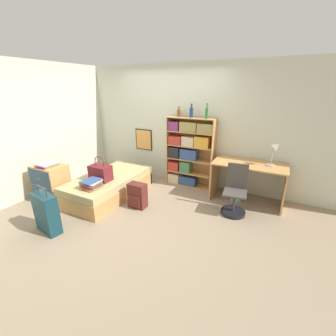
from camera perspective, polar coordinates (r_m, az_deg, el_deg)
The scene contains 18 objects.
ground_plane at distance 4.43m, azimuth -7.23°, elevation -8.80°, with size 14.00×14.00×0.00m, color gray.
wall_back at distance 5.18m, azimuth 1.10°, elevation 10.87°, with size 10.00×0.09×2.60m.
wall_left at distance 5.47m, azimuth -26.99°, elevation 9.23°, with size 0.06×10.00×2.60m.
bed at distance 4.77m, azimuth -14.67°, elevation -4.34°, with size 0.96×1.80×0.42m.
handbag at distance 4.48m, azimuth -16.76°, elevation -1.14°, with size 0.40×0.26×0.48m.
book_stack_on_bed at distance 4.22m, azimuth -18.88°, elevation -3.91°, with size 0.33×0.36×0.14m.
suitcase at distance 3.93m, azimuth -28.48°, elevation -10.06°, with size 0.48×0.26×0.75m.
dresser at distance 4.96m, azimuth -27.53°, elevation -3.28°, with size 0.62×0.47×0.70m.
magazine_pile_on_dresser at distance 4.82m, azimuth -28.35°, elevation 0.78°, with size 0.32×0.38×0.05m.
bookcase at distance 4.94m, azimuth 4.94°, elevation 4.26°, with size 1.04×0.28×1.52m.
bottle_green at distance 4.91m, azimuth 2.75°, elevation 13.87°, with size 0.07×0.07×0.20m.
bottle_brown at distance 4.75m, azimuth 5.95°, elevation 13.92°, with size 0.08×0.08×0.28m.
bottle_clear at distance 4.61m, azimuth 9.81°, elevation 13.64°, with size 0.06×0.06×0.29m.
desk at distance 4.52m, azimuth 19.73°, elevation -1.66°, with size 1.33×0.67×0.77m.
desk_lamp at distance 4.39m, azimuth 25.61°, elevation 4.20°, with size 0.21×0.16×0.46m.
desk_chair at distance 4.13m, azimuth 16.54°, elevation -7.28°, with size 0.43×0.43×0.88m.
backpack at distance 4.20m, azimuth -7.80°, elevation -6.97°, with size 0.33×0.23×0.47m.
waste_bin at distance 4.65m, azimuth 16.96°, elevation -6.41°, with size 0.22×0.22×0.25m.
Camera 1 is at (2.24, -3.17, 2.12)m, focal length 24.00 mm.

